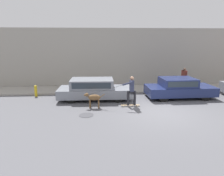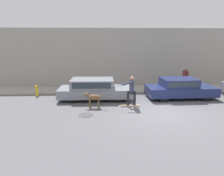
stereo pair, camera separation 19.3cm
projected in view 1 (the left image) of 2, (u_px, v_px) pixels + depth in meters
ground_plane at (161, 112)px, 9.97m from camera, size 36.00×36.00×0.00m
back_wall at (138, 58)px, 15.45m from camera, size 32.00×0.30×4.43m
sidewalk_curb at (141, 89)px, 14.67m from camera, size 30.00×2.30×0.12m
parked_car_0 at (94, 89)px, 12.15m from camera, size 4.42×1.82×1.25m
parked_car_1 at (179, 88)px, 12.48m from camera, size 4.21×1.87×1.25m
dog at (94, 98)px, 10.55m from camera, size 1.10×0.37×0.82m
skateboarder at (131, 90)px, 10.67m from camera, size 2.85×0.57×1.66m
pedestrian_with_bag at (184, 77)px, 14.24m from camera, size 0.33×0.66×1.51m
manhole_cover at (86, 115)px, 9.59m from camera, size 0.69×0.69×0.01m
fire_hydrant at (36, 91)px, 12.78m from camera, size 0.18×0.18×0.73m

